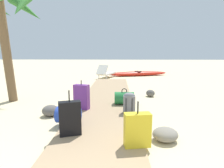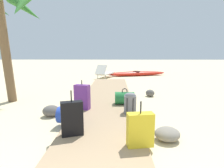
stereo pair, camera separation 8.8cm
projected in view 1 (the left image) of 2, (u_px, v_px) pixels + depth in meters
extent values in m
plane|color=beige|center=(104.00, 115.00, 4.86)|extent=(60.00, 60.00, 0.00)
cube|color=tan|center=(106.00, 103.00, 5.78)|extent=(1.61, 9.43, 0.08)
cube|color=slate|center=(129.00, 104.00, 4.69)|extent=(0.31, 0.21, 0.45)
ellipsoid|color=slate|center=(129.00, 96.00, 4.66)|extent=(0.29, 0.20, 0.15)
cylinder|color=#3A3A3D|center=(126.00, 105.00, 4.61)|extent=(0.04, 0.04, 0.36)
cylinder|color=#3A3A3D|center=(132.00, 106.00, 4.59)|extent=(0.04, 0.04, 0.36)
cylinder|color=#2847B7|center=(68.00, 115.00, 4.07)|extent=(0.53, 0.40, 0.35)
torus|color=black|center=(68.00, 106.00, 4.03)|extent=(0.17, 0.04, 0.16)
cube|color=black|center=(70.00, 118.00, 3.46)|extent=(0.43, 0.28, 0.64)
cylinder|color=black|center=(69.00, 96.00, 3.39)|extent=(0.02, 0.02, 0.21)
cube|color=#6B2D84|center=(82.00, 97.00, 5.01)|extent=(0.43, 0.29, 0.66)
cylinder|color=black|center=(81.00, 82.00, 4.94)|extent=(0.02, 0.02, 0.12)
cylinder|color=#237538|center=(124.00, 98.00, 5.50)|extent=(0.56, 0.36, 0.36)
torus|color=black|center=(124.00, 91.00, 5.46)|extent=(0.16, 0.02, 0.16)
cube|color=gold|center=(137.00, 130.00, 3.05)|extent=(0.45, 0.24, 0.56)
cylinder|color=black|center=(138.00, 107.00, 2.98)|extent=(0.02, 0.02, 0.19)
cylinder|color=brown|center=(6.00, 52.00, 5.79)|extent=(0.26, 0.54, 3.16)
cone|color=#387A33|center=(21.00, 5.00, 5.56)|extent=(0.39, 1.12, 0.98)
cone|color=#387A33|center=(26.00, 9.00, 6.22)|extent=(1.53, 1.05, 1.11)
cube|color=white|center=(107.00, 73.00, 11.43)|extent=(1.09, 1.52, 0.08)
cube|color=white|center=(102.00, 70.00, 10.85)|extent=(0.73, 0.64, 0.54)
cylinder|color=silver|center=(107.00, 75.00, 12.05)|extent=(0.04, 0.04, 0.22)
cylinder|color=silver|center=(114.00, 75.00, 11.86)|extent=(0.04, 0.04, 0.22)
cylinder|color=silver|center=(99.00, 77.00, 11.05)|extent=(0.04, 0.04, 0.22)
cylinder|color=silver|center=(106.00, 77.00, 10.85)|extent=(0.04, 0.04, 0.22)
ellipsoid|color=red|center=(138.00, 74.00, 12.32)|extent=(4.02, 1.64, 0.30)
torus|color=black|center=(138.00, 72.00, 12.30)|extent=(0.60, 0.60, 0.05)
ellipsoid|color=#5B5651|center=(150.00, 93.00, 6.76)|extent=(0.35, 0.34, 0.24)
ellipsoid|color=gray|center=(165.00, 134.00, 3.44)|extent=(0.62, 0.61, 0.24)
ellipsoid|color=#5B5651|center=(50.00, 111.00, 4.74)|extent=(0.52, 0.50, 0.28)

